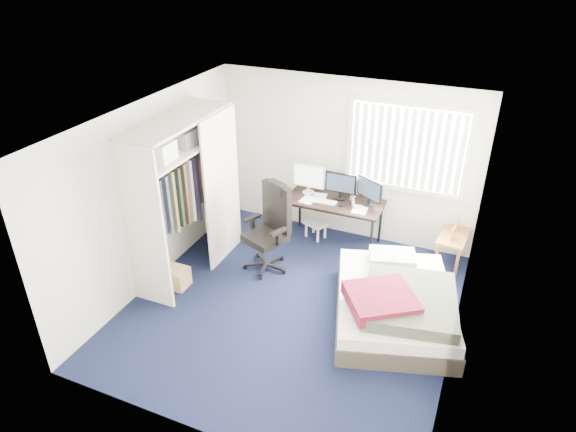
{
  "coord_description": "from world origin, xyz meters",
  "views": [
    {
      "loc": [
        2.02,
        -4.86,
        4.26
      ],
      "look_at": [
        -0.22,
        0.4,
        1.09
      ],
      "focal_mm": 32.0,
      "sensor_mm": 36.0,
      "label": 1
    }
  ],
  "objects_px": {
    "desk": "(335,198)",
    "bed": "(395,303)",
    "office_chair": "(270,236)",
    "nightstand": "(454,237)"
  },
  "relations": [
    {
      "from": "nightstand",
      "to": "bed",
      "type": "xyz_separation_m",
      "value": [
        -0.48,
        -1.57,
        -0.17
      ]
    },
    {
      "from": "nightstand",
      "to": "bed",
      "type": "height_order",
      "value": "nightstand"
    },
    {
      "from": "desk",
      "to": "bed",
      "type": "height_order",
      "value": "desk"
    },
    {
      "from": "office_chair",
      "to": "desk",
      "type": "bearing_deg",
      "value": 57.69
    },
    {
      "from": "desk",
      "to": "bed",
      "type": "xyz_separation_m",
      "value": [
        1.3,
        -1.5,
        -0.48
      ]
    },
    {
      "from": "desk",
      "to": "office_chair",
      "type": "relative_size",
      "value": 1.14
    },
    {
      "from": "office_chair",
      "to": "nightstand",
      "type": "distance_m",
      "value": 2.64
    },
    {
      "from": "bed",
      "to": "nightstand",
      "type": "bearing_deg",
      "value": 73.18
    },
    {
      "from": "desk",
      "to": "office_chair",
      "type": "distance_m",
      "value": 1.21
    },
    {
      "from": "office_chair",
      "to": "bed",
      "type": "xyz_separation_m",
      "value": [
        1.93,
        -0.5,
        -0.23
      ]
    }
  ]
}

